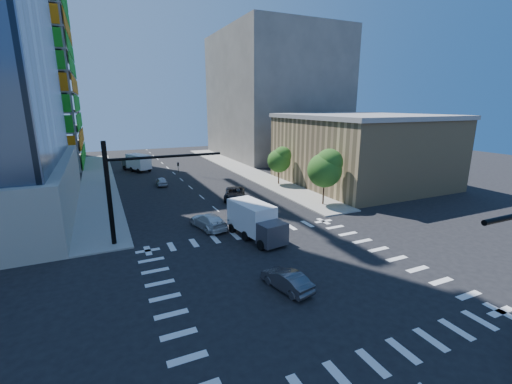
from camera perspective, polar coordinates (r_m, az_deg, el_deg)
ground at (r=25.62m, az=6.33°, el=-13.73°), size 160.00×160.00×0.00m
road_markings at (r=25.62m, az=6.33°, el=-13.72°), size 20.00×20.00×0.01m
sidewalk_ne at (r=65.17m, az=-2.32°, el=3.80°), size 5.00×60.00×0.15m
sidewalk_nw at (r=60.44m, az=-24.80°, el=1.63°), size 5.00×60.00×0.15m
commercial_building at (r=55.73m, az=17.07°, el=6.83°), size 20.50×22.50×10.60m
bg_building_ne at (r=83.83m, az=3.03°, el=15.71°), size 24.00×30.00×28.00m
signal_mast_nw at (r=31.48m, az=-20.75°, el=1.45°), size 10.20×0.40×9.00m
tree_south at (r=41.87m, az=11.60°, el=3.98°), size 4.16×4.16×6.82m
tree_north at (r=52.14m, az=4.03°, el=5.47°), size 3.54×3.52×5.78m
car_nb_far at (r=44.56m, az=-3.60°, el=-0.30°), size 4.53×6.03×1.52m
car_sb_near at (r=34.59m, az=-7.92°, el=-4.81°), size 3.00×5.44×1.49m
car_sb_mid at (r=54.22m, az=-15.47°, el=1.73°), size 1.72×3.86×1.29m
car_sb_cross at (r=23.67m, az=5.10°, el=-14.39°), size 2.25×4.23×1.33m
box_truck_near at (r=31.38m, az=0.21°, el=-5.39°), size 3.52×6.45×3.21m
box_truck_far at (r=67.57m, az=-19.38°, el=4.51°), size 4.82×6.49×3.13m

